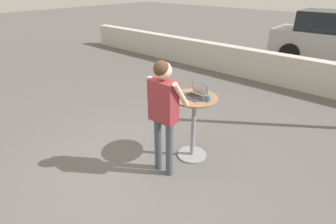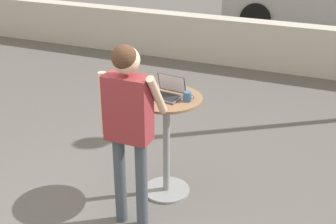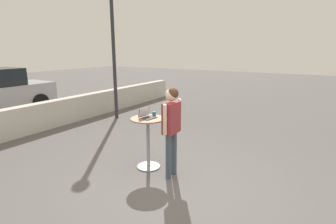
{
  "view_description": "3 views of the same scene",
  "coord_description": "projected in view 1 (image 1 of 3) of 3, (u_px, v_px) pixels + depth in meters",
  "views": [
    {
      "loc": [
        2.46,
        -2.14,
        2.67
      ],
      "look_at": [
        0.28,
        0.38,
        0.98
      ],
      "focal_mm": 28.0,
      "sensor_mm": 36.0,
      "label": 1
    },
    {
      "loc": [
        2.04,
        -2.95,
        2.82
      ],
      "look_at": [
        0.56,
        0.5,
        1.11
      ],
      "focal_mm": 50.0,
      "sensor_mm": 36.0,
      "label": 2
    },
    {
      "loc": [
        -3.81,
        -2.16,
        2.46
      ],
      "look_at": [
        0.54,
        0.49,
        1.23
      ],
      "focal_mm": 28.0,
      "sensor_mm": 36.0,
      "label": 3
    }
  ],
  "objects": [
    {
      "name": "cafe_table",
      "position": [
        194.0,
        120.0,
        4.15
      ],
      "size": [
        0.71,
        0.71,
        1.08
      ],
      "color": "gray",
      "rests_on": "ground_plane"
    },
    {
      "name": "standing_person",
      "position": [
        163.0,
        105.0,
        3.58
      ],
      "size": [
        0.54,
        0.39,
        1.77
      ],
      "color": "#424C56",
      "rests_on": "ground_plane"
    },
    {
      "name": "pavement_kerb",
      "position": [
        272.0,
        68.0,
        7.44
      ],
      "size": [
        15.62,
        0.35,
        0.85
      ],
      "color": "beige",
      "rests_on": "ground_plane"
    },
    {
      "name": "ground_plane",
      "position": [
        139.0,
        171.0,
        4.09
      ],
      "size": [
        50.0,
        50.0,
        0.0
      ],
      "primitive_type": "plane",
      "color": "#5B5956"
    },
    {
      "name": "coffee_mug",
      "position": [
        207.0,
        98.0,
        3.82
      ],
      "size": [
        0.11,
        0.08,
        0.09
      ],
      "color": "#336084",
      "rests_on": "cafe_table"
    },
    {
      "name": "laptop",
      "position": [
        196.0,
        94.0,
        3.96
      ],
      "size": [
        0.33,
        0.3,
        0.21
      ],
      "color": "#515156",
      "rests_on": "cafe_table"
    }
  ]
}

